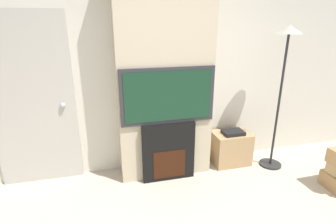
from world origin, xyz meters
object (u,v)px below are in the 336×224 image
object	(u,v)px
floor_lamp	(285,62)
television	(168,96)
fireplace	(168,151)
media_stand	(231,147)

from	to	relation	value
floor_lamp	television	bearing A→B (deg)	177.84
fireplace	media_stand	xyz separation A→B (m)	(0.94, 0.15, -0.14)
television	media_stand	distance (m)	1.28
fireplace	floor_lamp	bearing A→B (deg)	-2.24
media_stand	floor_lamp	bearing A→B (deg)	-21.95
fireplace	media_stand	world-z (taller)	fireplace
television	media_stand	xyz separation A→B (m)	(0.94, 0.15, -0.85)
fireplace	television	world-z (taller)	television
fireplace	floor_lamp	size ratio (longest dim) A/B	0.41
floor_lamp	media_stand	size ratio (longest dim) A/B	3.69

